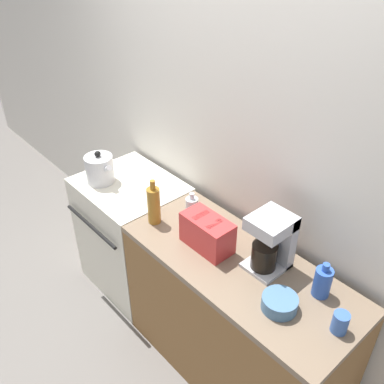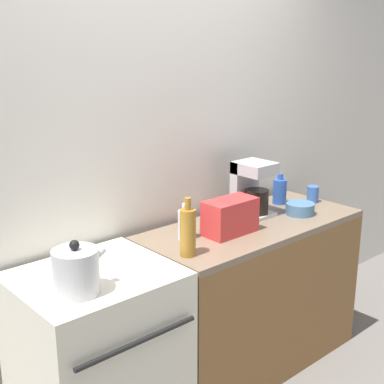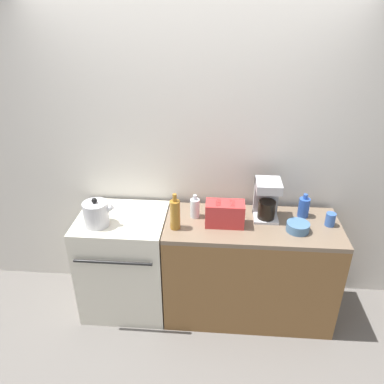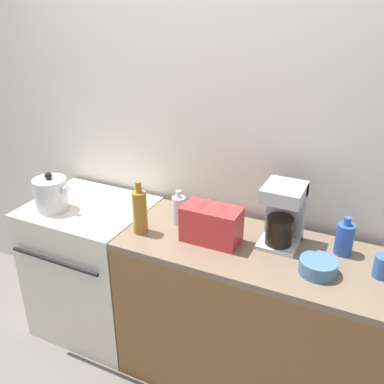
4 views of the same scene
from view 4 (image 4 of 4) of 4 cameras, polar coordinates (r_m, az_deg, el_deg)
name	(u,v)px [view 4 (image 4 of 4)]	position (r m, az deg, el deg)	size (l,w,h in m)	color
ground_plane	(148,384)	(2.72, -5.90, -24.08)	(12.00, 12.00, 0.00)	slate
wall_back	(197,137)	(2.48, 0.68, 7.36)	(8.00, 0.05, 2.60)	silver
stove	(94,266)	(2.85, -12.88, -9.64)	(0.70, 0.64, 0.89)	silver
counter_block	(249,317)	(2.45, 7.57, -16.24)	(1.36, 0.58, 0.89)	brown
kettle	(51,194)	(2.61, -18.24, -0.26)	(0.24, 0.19, 0.23)	silver
toaster	(211,224)	(2.17, 2.60, -4.32)	(0.30, 0.16, 0.19)	red
coffee_maker	(283,213)	(2.17, 12.07, -2.71)	(0.19, 0.21, 0.32)	#B7B7BC
bottle_amber	(140,211)	(2.25, -6.97, -2.59)	(0.08, 0.08, 0.29)	#9E6B23
bottle_blue	(345,238)	(2.20, 19.67, -5.85)	(0.09, 0.09, 0.20)	#2D56B7
bottle_clear	(179,209)	(2.34, -1.77, -2.34)	(0.07, 0.07, 0.19)	silver
cup_blue	(382,266)	(2.11, 23.99, -9.06)	(0.07, 0.07, 0.11)	#3860B2
bowl	(318,267)	(2.04, 16.47, -9.53)	(0.17, 0.17, 0.07)	teal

